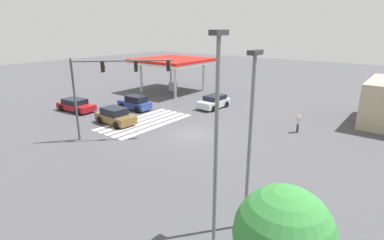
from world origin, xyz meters
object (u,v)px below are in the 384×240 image
car_0 (115,116)px  car_1 (76,105)px  car_3 (214,102)px  street_light_pole_b (216,131)px  car_2 (135,103)px  pedestrian (298,123)px  street_light_pole_a (251,129)px  tree_corner_a (283,235)px  traffic_signal_mast (108,79)px

car_0 → car_1: 7.39m
car_3 → street_light_pole_b: bearing=36.2°
car_1 → car_2: car_2 is taller
pedestrian → street_light_pole_a: bearing=58.6°
tree_corner_a → traffic_signal_mast: bearing=-113.0°
traffic_signal_mast → pedestrian: size_ratio=4.11×
pedestrian → street_light_pole_a: (15.10, 2.63, 4.06)m
street_light_pole_a → tree_corner_a: street_light_pole_a is taller
street_light_pole_b → car_1: bearing=-109.7°
car_2 → pedestrian: (-3.68, 17.84, 0.15)m
car_0 → car_2: 5.45m
street_light_pole_a → tree_corner_a: 5.25m
car_0 → street_light_pole_b: bearing=-24.5°
traffic_signal_mast → tree_corner_a: 19.64m
car_2 → street_light_pole_a: bearing=150.3°
car_3 → street_light_pole_a: bearing=40.1°
street_light_pole_a → car_1: bearing=-105.0°
street_light_pole_b → street_light_pole_a: bearing=169.2°
street_light_pole_a → street_light_pole_b: street_light_pole_b is taller
street_light_pole_a → car_3: bearing=-142.5°
car_3 → tree_corner_a: tree_corner_a is taller
car_3 → pedestrian: bearing=79.3°
car_1 → tree_corner_a: bearing=-24.9°
car_3 → street_light_pole_a: size_ratio=0.52×
car_0 → car_3: 11.97m
pedestrian → tree_corner_a: tree_corner_a is taller
car_0 → car_3: (-11.11, 4.44, -0.02)m
car_2 → pedestrian: size_ratio=2.47×
traffic_signal_mast → car_3: traffic_signal_mast is taller
car_0 → car_2: car_2 is taller
tree_corner_a → car_2: bearing=-122.9°
car_3 → street_light_pole_b: 24.24m
car_2 → car_3: 9.32m
street_light_pole_a → street_light_pole_b: bearing=-10.8°
car_0 → street_light_pole_a: (6.57, 18.01, 4.24)m
car_3 → street_light_pole_b: (19.81, 13.16, 4.67)m
pedestrian → car_2: bearing=-29.6°
traffic_signal_mast → street_light_pole_a: street_light_pole_a is taller
tree_corner_a → street_light_pole_b: bearing=-116.0°
car_0 → tree_corner_a: size_ratio=0.89×
car_1 → car_2: size_ratio=1.19×
car_3 → street_light_pole_a: (17.68, 13.57, 4.26)m
traffic_signal_mast → street_light_pole_b: (5.90, 14.45, 0.25)m
car_2 → car_3: bearing=-138.3°
car_2 → traffic_signal_mast: bearing=125.8°
car_0 → car_1: (-0.23, -7.39, -0.08)m
car_1 → pedestrian: size_ratio=2.93×
car_2 → car_3: (-6.26, 6.91, -0.04)m
tree_corner_a → car_3: bearing=-142.2°
car_2 → car_3: car_2 is taller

